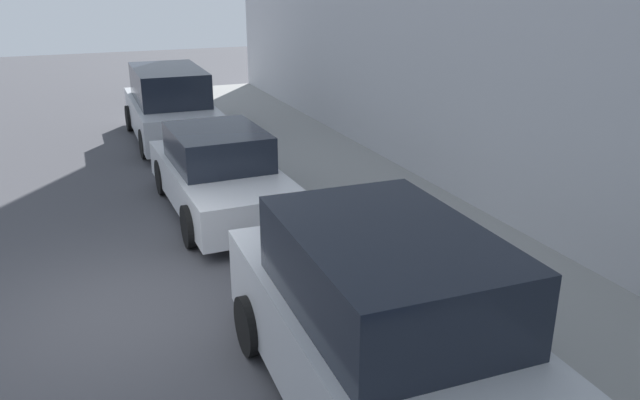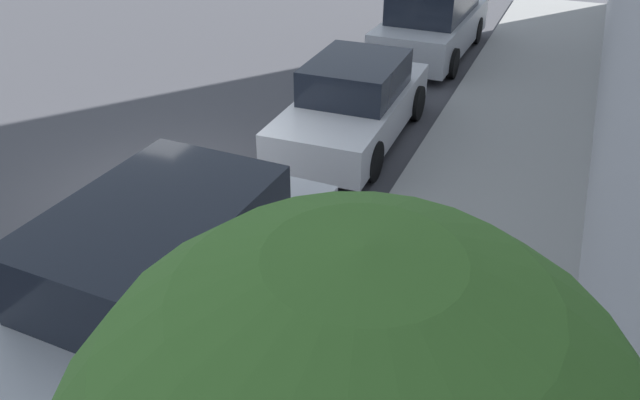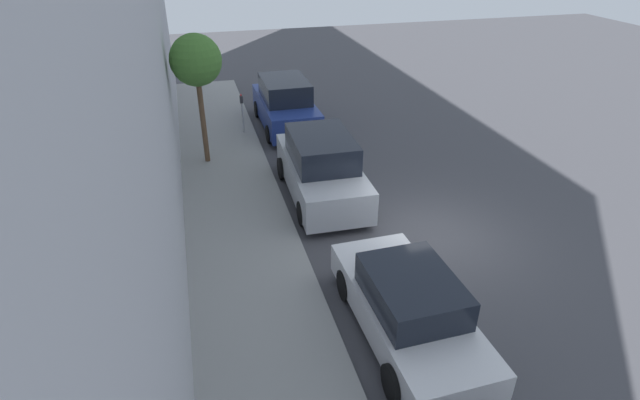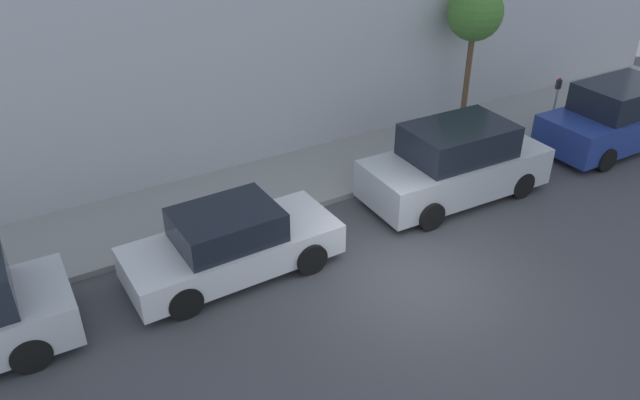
# 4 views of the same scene
# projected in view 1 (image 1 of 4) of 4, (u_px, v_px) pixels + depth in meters

# --- Properties ---
(ground_plane) EXTENTS (60.00, 60.00, 0.00)m
(ground_plane) POSITION_uv_depth(u_px,v_px,m) (121.00, 313.00, 8.18)
(ground_plane) COLOR #424247
(sidewalk) EXTENTS (2.92, 32.00, 0.15)m
(sidewalk) POSITION_uv_depth(u_px,v_px,m) (443.00, 248.00, 9.93)
(sidewalk) COLOR gray
(sidewalk) RESTS_ON ground_plane
(parked_suv_second) EXTENTS (2.09, 4.85, 1.98)m
(parked_suv_second) POSITION_uv_depth(u_px,v_px,m) (384.00, 329.00, 6.07)
(parked_suv_second) COLOR #B7BABF
(parked_suv_second) RESTS_ON ground_plane
(parked_sedan_third) EXTENTS (1.92, 4.54, 1.54)m
(parked_sedan_third) POSITION_uv_depth(u_px,v_px,m) (220.00, 174.00, 11.47)
(parked_sedan_third) COLOR silver
(parked_sedan_third) RESTS_ON ground_plane
(parked_minivan_fourth) EXTENTS (2.02, 4.94, 1.90)m
(parked_minivan_fourth) POSITION_uv_depth(u_px,v_px,m) (170.00, 106.00, 16.35)
(parked_minivan_fourth) COLOR #B7BABF
(parked_minivan_fourth) RESTS_ON ground_plane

